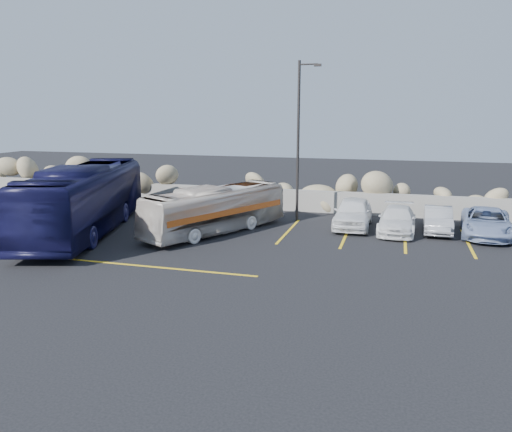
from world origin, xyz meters
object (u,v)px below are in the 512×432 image
(car_c, at_px, (397,220))
(car_a, at_px, (353,213))
(car_b, at_px, (438,220))
(car_d, at_px, (487,222))
(lamppost, at_px, (299,137))
(vintage_bus, at_px, (216,210))
(tour_coach, at_px, (85,199))

(car_c, bearing_deg, car_a, 169.27)
(car_b, distance_m, car_d, 2.08)
(car_b, bearing_deg, lamppost, 175.61)
(lamppost, height_order, car_c, lamppost)
(lamppost, xyz_separation_m, vintage_bus, (-3.17, -3.65, -3.21))
(car_a, distance_m, car_d, 5.98)
(vintage_bus, relative_size, car_c, 1.92)
(vintage_bus, bearing_deg, car_c, 42.55)
(car_b, height_order, car_c, car_c)
(car_a, relative_size, car_b, 1.20)
(lamppost, bearing_deg, car_d, -6.21)
(vintage_bus, distance_m, car_a, 6.69)
(tour_coach, relative_size, car_a, 2.65)
(car_a, bearing_deg, car_d, -1.25)
(car_b, bearing_deg, tour_coach, -162.47)
(vintage_bus, relative_size, tour_coach, 0.69)
(car_a, xyz_separation_m, car_c, (2.08, -0.48, -0.14))
(vintage_bus, xyz_separation_m, car_a, (6.05, 2.83, -0.36))
(vintage_bus, height_order, car_d, vintage_bus)
(car_a, relative_size, car_d, 0.94)
(tour_coach, height_order, car_c, tour_coach)
(lamppost, bearing_deg, car_a, -15.91)
(vintage_bus, height_order, tour_coach, tour_coach)
(car_d, bearing_deg, car_b, 178.47)
(lamppost, relative_size, car_d, 1.77)
(car_d, bearing_deg, car_c, -169.61)
(lamppost, bearing_deg, car_b, -5.97)
(tour_coach, relative_size, car_c, 2.78)
(car_b, xyz_separation_m, car_c, (-1.84, -0.59, 0.00))
(vintage_bus, relative_size, car_d, 1.73)
(tour_coach, xyz_separation_m, car_d, (17.89, 4.27, -0.94))
(tour_coach, distance_m, car_d, 18.41)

